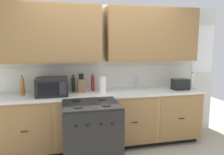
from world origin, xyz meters
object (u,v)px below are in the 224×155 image
paper_towel_roll (103,85)px  bottle_amber (23,86)px  stove_range (91,136)px  microwave (52,87)px  bottle_dark (73,83)px  toaster (180,84)px  bottle_clear (192,80)px  knife_block (81,85)px  bottle_red (93,82)px

paper_towel_roll → bottle_amber: bottle_amber is taller
stove_range → bottle_amber: size_ratio=3.10×
microwave → bottle_dark: bearing=31.4°
toaster → bottle_amber: bottle_amber is taller
bottle_dark → bottle_clear: 2.11m
knife_block → bottle_red: bearing=14.0°
paper_towel_roll → bottle_dark: bottle_dark is taller
stove_range → bottle_red: bottle_red is taller
paper_towel_roll → bottle_amber: size_ratio=0.85×
knife_block → bottle_dark: (-0.13, 0.04, 0.03)m
microwave → toaster: size_ratio=1.71×
knife_block → bottle_clear: knife_block is taller
bottle_clear → knife_block: bearing=176.0°
stove_range → knife_block: 0.95m
toaster → bottle_amber: (-2.63, 0.15, 0.05)m
bottle_dark → bottle_red: (0.33, 0.01, 0.01)m
knife_block → bottle_amber: 0.91m
toaster → bottle_red: 1.53m
stove_range → toaster: (1.65, 0.56, 0.56)m
bottle_dark → bottle_clear: size_ratio=0.98×
stove_range → microwave: microwave is taller
microwave → bottle_red: bearing=17.6°
toaster → knife_block: (-1.72, 0.19, 0.02)m
knife_block → paper_towel_roll: knife_block is taller
stove_range → bottle_amber: bottle_amber is taller
knife_block → bottle_dark: 0.14m
stove_range → microwave: bearing=131.8°
stove_range → knife_block: (-0.06, 0.75, 0.58)m
knife_block → bottle_dark: knife_block is taller
bottle_dark → bottle_clear: (2.10, -0.18, 0.00)m
bottle_red → bottle_dark: bearing=-179.0°
toaster → bottle_clear: 0.26m
bottle_red → bottle_amber: 1.11m
stove_range → toaster: size_ratio=3.39×
paper_towel_roll → bottle_red: (-0.14, 0.19, 0.02)m
microwave → bottle_clear: bottle_clear is taller
knife_block → bottle_dark: bearing=161.0°
knife_block → bottle_clear: size_ratio=1.04×
microwave → paper_towel_roll: microwave is taller
microwave → bottle_clear: bearing=0.5°
bottle_dark → bottle_amber: bearing=-174.0°
bottle_red → bottle_clear: bearing=-6.1°
bottle_amber → bottle_dark: bearing=6.0°
microwave → bottle_clear: (2.43, 0.02, 0.00)m
stove_range → paper_towel_roll: bearing=66.0°
stove_range → bottle_dark: size_ratio=3.26×
paper_towel_roll → toaster: bearing=-2.1°
stove_range → knife_block: bearing=94.9°
knife_block → bottle_clear: bearing=-4.0°
bottle_amber → toaster: bearing=-3.2°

